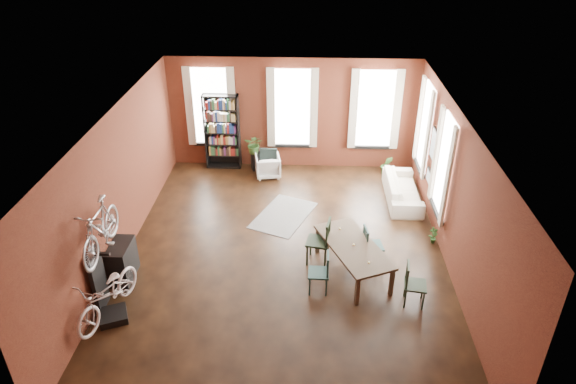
# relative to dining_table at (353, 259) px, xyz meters

# --- Properties ---
(room) EXTENTS (9.00, 9.04, 3.22)m
(room) POSITION_rel_dining_table_xyz_m (-1.21, 1.13, 1.80)
(room) COLOR black
(room) RESTS_ON ground
(dining_table) EXTENTS (1.64, 2.19, 0.68)m
(dining_table) POSITION_rel_dining_table_xyz_m (0.00, 0.00, 0.00)
(dining_table) COLOR #47392A
(dining_table) RESTS_ON ground
(dining_chair_a) EXTENTS (0.42, 0.42, 0.88)m
(dining_chair_a) POSITION_rel_dining_table_xyz_m (-0.72, -0.62, 0.10)
(dining_chair_a) COLOR #1A3938
(dining_chair_a) RESTS_ON ground
(dining_chair_b) EXTENTS (0.56, 0.56, 1.04)m
(dining_chair_b) POSITION_rel_dining_table_xyz_m (-0.72, 0.34, 0.18)
(dining_chair_b) COLOR black
(dining_chair_b) RESTS_ON ground
(dining_chair_c) EXTENTS (0.47, 0.47, 0.90)m
(dining_chair_c) POSITION_rel_dining_table_xyz_m (1.13, -0.91, 0.11)
(dining_chair_c) COLOR black
(dining_chair_c) RESTS_ON ground
(dining_chair_d) EXTENTS (0.47, 0.47, 0.90)m
(dining_chair_d) POSITION_rel_dining_table_xyz_m (0.45, 0.34, 0.11)
(dining_chair_d) COLOR #1A3936
(dining_chair_d) RESTS_ON ground
(bookshelf) EXTENTS (1.00, 0.32, 2.20)m
(bookshelf) POSITION_rel_dining_table_xyz_m (-3.45, 4.82, 0.76)
(bookshelf) COLOR black
(bookshelf) RESTS_ON ground
(white_armchair) EXTENTS (0.77, 0.74, 0.69)m
(white_armchair) POSITION_rel_dining_table_xyz_m (-2.12, 4.28, 0.01)
(white_armchair) COLOR silver
(white_armchair) RESTS_ON ground
(cream_sofa) EXTENTS (0.61, 2.08, 0.81)m
(cream_sofa) POSITION_rel_dining_table_xyz_m (1.50, 3.12, 0.07)
(cream_sofa) COLOR beige
(cream_sofa) RESTS_ON ground
(striped_rug) EXTENTS (1.73, 2.09, 0.01)m
(striped_rug) POSITION_rel_dining_table_xyz_m (-1.56, 2.17, -0.33)
(striped_rug) COLOR black
(striped_rug) RESTS_ON ground
(bike_trainer) EXTENTS (0.65, 0.65, 0.14)m
(bike_trainer) POSITION_rel_dining_table_xyz_m (-4.54, -1.62, -0.27)
(bike_trainer) COLOR black
(bike_trainer) RESTS_ON ground
(bike_wall_rack) EXTENTS (0.16, 0.60, 1.30)m
(bike_wall_rack) POSITION_rel_dining_table_xyz_m (-4.85, -1.28, 0.31)
(bike_wall_rack) COLOR black
(bike_wall_rack) RESTS_ON ground
(console_table) EXTENTS (0.40, 0.80, 0.80)m
(console_table) POSITION_rel_dining_table_xyz_m (-4.73, -0.38, 0.06)
(console_table) COLOR black
(console_table) RESTS_ON ground
(plant_stand) EXTENTS (0.33, 0.33, 0.51)m
(plant_stand) POSITION_rel_dining_table_xyz_m (-2.49, 4.69, -0.08)
(plant_stand) COLOR black
(plant_stand) RESTS_ON ground
(plant_by_sofa) EXTENTS (0.37, 0.61, 0.26)m
(plant_by_sofa) POSITION_rel_dining_table_xyz_m (1.25, 4.52, -0.21)
(plant_by_sofa) COLOR #2E5A24
(plant_by_sofa) RESTS_ON ground
(plant_small) EXTENTS (0.35, 0.45, 0.15)m
(plant_small) POSITION_rel_dining_table_xyz_m (1.92, 1.15, -0.27)
(plant_small) COLOR #285923
(plant_small) RESTS_ON ground
(bicycle_floor) EXTENTS (0.84, 1.05, 1.76)m
(bicycle_floor) POSITION_rel_dining_table_xyz_m (-4.55, -1.63, 0.68)
(bicycle_floor) COLOR beige
(bicycle_floor) RESTS_ON bike_trainer
(bicycle_hung) EXTENTS (0.47, 1.00, 1.66)m
(bicycle_hung) POSITION_rel_dining_table_xyz_m (-4.60, -1.28, 1.79)
(bicycle_hung) COLOR #A5A8AD
(bicycle_hung) RESTS_ON bike_wall_rack
(plant_on_stand) EXTENTS (0.61, 0.66, 0.45)m
(plant_on_stand) POSITION_rel_dining_table_xyz_m (-2.52, 4.67, 0.40)
(plant_on_stand) COLOR #2F5421
(plant_on_stand) RESTS_ON plant_stand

